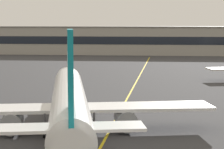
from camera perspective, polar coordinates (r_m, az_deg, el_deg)
name	(u,v)px	position (r m, az deg, el deg)	size (l,w,h in m)	color
taxiway_centreline	(124,104)	(69.34, 1.52, -3.60)	(0.30, 180.00, 0.01)	yellow
airliner_foreground	(69,103)	(51.06, -5.27, -3.47)	(32.31, 41.19, 11.65)	white
safety_cone_by_nose_gear	(90,106)	(66.13, -2.66, -3.88)	(0.44, 0.44, 0.55)	orange
terminal_building	(127,40)	(171.99, 1.82, 4.21)	(142.18, 12.40, 10.35)	#9E998E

